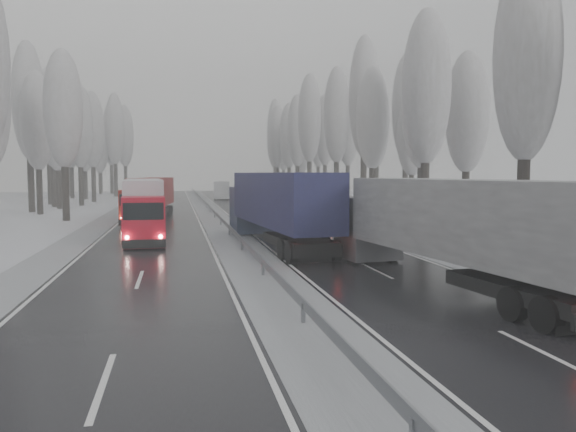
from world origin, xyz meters
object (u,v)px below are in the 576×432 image
object	(u,v)px
truck_cream_box	(297,194)
truck_red_white	(143,203)
box_truck_distant	(222,190)
truck_red_red	(150,195)
truck_blue_box	(276,203)
truck_grey_tarp	(444,224)

from	to	relation	value
truck_cream_box	truck_red_white	xyz separation A→B (m)	(-14.20, -14.29, 0.02)
box_truck_distant	truck_red_white	size ratio (longest dim) A/B	0.54
truck_red_white	truck_red_red	world-z (taller)	truck_red_white
truck_blue_box	truck_cream_box	world-z (taller)	truck_blue_box
box_truck_distant	truck_red_white	xyz separation A→B (m)	(-9.80, -55.08, 0.76)
truck_grey_tarp	box_truck_distant	bearing A→B (deg)	85.02
box_truck_distant	truck_grey_tarp	bearing A→B (deg)	-83.24
truck_cream_box	box_truck_distant	xyz separation A→B (m)	(-4.40, 40.79, -0.74)
truck_grey_tarp	truck_blue_box	bearing A→B (deg)	100.93
truck_cream_box	truck_red_red	size ratio (longest dim) A/B	0.99
truck_red_red	truck_grey_tarp	bearing A→B (deg)	-62.59
truck_cream_box	truck_grey_tarp	bearing A→B (deg)	-95.79
box_truck_distant	truck_red_white	distance (m)	55.95
truck_grey_tarp	truck_blue_box	distance (m)	14.14
box_truck_distant	truck_red_white	bearing A→B (deg)	-95.53
truck_cream_box	box_truck_distant	bearing A→B (deg)	92.84
truck_red_white	truck_cream_box	bearing A→B (deg)	41.97
truck_red_white	truck_red_red	xyz separation A→B (m)	(-0.18, 14.54, -0.01)
truck_cream_box	box_truck_distant	distance (m)	41.03
truck_blue_box	truck_red_red	distance (m)	23.14
box_truck_distant	truck_cream_box	bearing A→B (deg)	-79.29
truck_blue_box	truck_red_red	size ratio (longest dim) A/B	1.12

